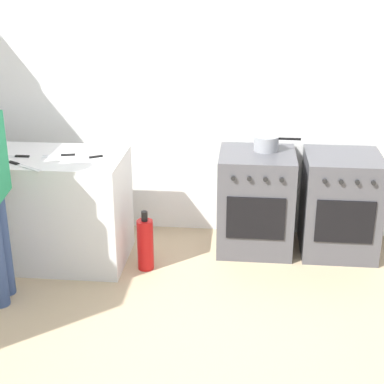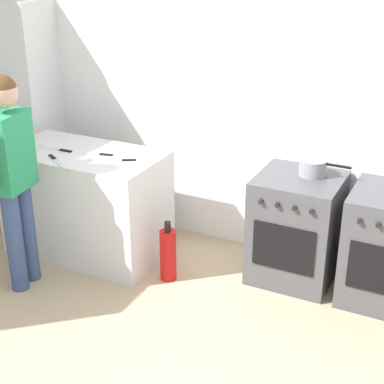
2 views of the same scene
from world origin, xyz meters
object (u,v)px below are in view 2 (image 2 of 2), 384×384
(knife_bread, at_px, (57,161))
(fire_extinguisher, at_px, (168,254))
(knife_carving, at_px, (56,149))
(knife_paring, at_px, (125,160))
(knife_utility, at_px, (99,154))
(oven_left, at_px, (296,228))
(larder_cabinet, at_px, (29,111))
(pot, at_px, (313,167))
(person, at_px, (12,166))

(knife_bread, distance_m, fire_extinguisher, 1.12)
(knife_carving, xyz_separation_m, knife_paring, (0.64, 0.03, 0.00))
(knife_utility, bearing_deg, knife_paring, -5.86)
(knife_carving, xyz_separation_m, knife_bread, (0.18, -0.22, -0.00))
(oven_left, height_order, knife_paring, knife_paring)
(fire_extinguisher, bearing_deg, larder_cabinet, 161.95)
(knife_utility, height_order, knife_bread, same)
(oven_left, relative_size, pot, 2.21)
(knife_utility, relative_size, fire_extinguisher, 0.50)
(oven_left, bearing_deg, knife_carving, -167.51)
(person, bearing_deg, pot, 30.41)
(oven_left, relative_size, person, 0.52)
(oven_left, height_order, knife_carving, knife_carving)
(oven_left, distance_m, pot, 0.50)
(knife_paring, xyz_separation_m, larder_cabinet, (-1.37, 0.50, 0.09))
(person, height_order, larder_cabinet, larder_cabinet)
(pot, relative_size, knife_bread, 1.22)
(pot, distance_m, knife_utility, 1.68)
(knife_bread, height_order, larder_cabinet, larder_cabinet)
(pot, relative_size, knife_utility, 1.53)
(knife_utility, xyz_separation_m, knife_paring, (0.26, -0.03, 0.00))
(pot, bearing_deg, knife_carving, -165.62)
(knife_utility, bearing_deg, larder_cabinet, 156.96)
(pot, relative_size, fire_extinguisher, 0.77)
(knife_paring, bearing_deg, knife_carving, -177.29)
(knife_utility, bearing_deg, knife_carving, -171.56)
(knife_paring, xyz_separation_m, person, (-0.55, -0.64, 0.08))
(knife_bread, xyz_separation_m, fire_extinguisher, (0.87, 0.17, -0.69))
(oven_left, distance_m, knife_bread, 1.92)
(oven_left, bearing_deg, knife_utility, -166.52)
(knife_utility, distance_m, knife_bread, 0.34)
(knife_bread, bearing_deg, fire_extinguisher, 10.81)
(person, distance_m, larder_cabinet, 1.40)
(fire_extinguisher, bearing_deg, knife_carving, 177.20)
(knife_bread, height_order, fire_extinguisher, knife_bread)
(knife_bread, xyz_separation_m, larder_cabinet, (-0.91, 0.75, 0.10))
(oven_left, height_order, knife_bread, knife_bread)
(knife_bread, bearing_deg, larder_cabinet, 140.58)
(oven_left, distance_m, knife_carving, 2.03)
(knife_utility, xyz_separation_m, fire_extinguisher, (0.67, -0.11, -0.69))
(pot, bearing_deg, oven_left, -129.66)
(pot, bearing_deg, person, -149.59)
(oven_left, height_order, person, person)
(fire_extinguisher, distance_m, larder_cabinet, 2.03)
(knife_carving, distance_m, larder_cabinet, 0.90)
(oven_left, xyz_separation_m, fire_extinguisher, (-0.87, -0.48, -0.21))
(knife_carving, distance_m, knife_bread, 0.29)
(knife_utility, relative_size, larder_cabinet, 0.13)
(pot, xyz_separation_m, person, (-1.91, -1.12, 0.07))
(knife_bread, height_order, person, person)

